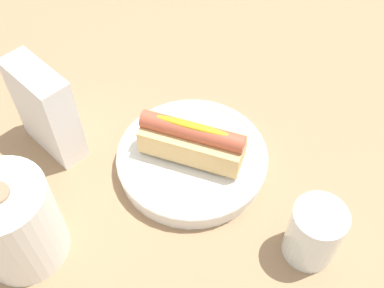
{
  "coord_description": "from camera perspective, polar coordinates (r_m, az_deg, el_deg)",
  "views": [
    {
      "loc": [
        -0.25,
        0.33,
        0.56
      ],
      "look_at": [
        -0.01,
        0.0,
        0.05
      ],
      "focal_mm": 42.38,
      "sensor_mm": 36.0,
      "label": 1
    }
  ],
  "objects": [
    {
      "name": "napkin_box",
      "position": [
        0.7,
        -17.92,
        4.07
      ],
      "size": [
        0.11,
        0.06,
        0.15
      ],
      "primitive_type": "cube",
      "rotation": [
        0.0,
        0.0,
        -0.13
      ],
      "color": "white",
      "rests_on": "ground_plane"
    },
    {
      "name": "water_glass",
      "position": [
        0.6,
        15.02,
        -10.92
      ],
      "size": [
        0.07,
        0.07,
        0.09
      ],
      "color": "white",
      "rests_on": "ground_plane"
    },
    {
      "name": "ground_plane",
      "position": [
        0.69,
        -0.35,
        -2.49
      ],
      "size": [
        2.4,
        2.4,
        0.0
      ],
      "primitive_type": "plane",
      "color": "#9E7A56"
    },
    {
      "name": "paper_towel_roll",
      "position": [
        0.6,
        -21.49,
        -9.25
      ],
      "size": [
        0.11,
        0.11,
        0.13
      ],
      "color": "white",
      "rests_on": "ground_plane"
    },
    {
      "name": "serving_bowl",
      "position": [
        0.68,
        -0.0,
        -1.85
      ],
      "size": [
        0.23,
        0.23,
        0.03
      ],
      "color": "white",
      "rests_on": "ground_plane"
    },
    {
      "name": "hotdog_front",
      "position": [
        0.64,
        -0.0,
        0.44
      ],
      "size": [
        0.16,
        0.09,
        0.06
      ],
      "color": "#DBB270",
      "rests_on": "serving_bowl"
    }
  ]
}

